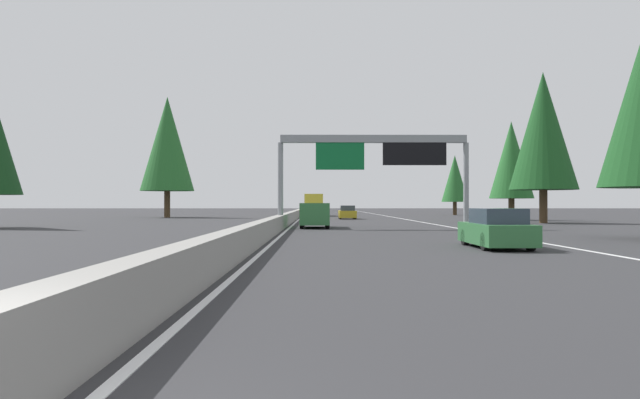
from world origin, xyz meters
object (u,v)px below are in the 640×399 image
object	(u,v)px
conifer_right_mid	(511,160)
conifer_right_far	(455,179)
minivan_near_right	(315,214)
conifer_left_mid	(167,144)
sign_gantry_overhead	(376,154)
sedan_far_center	(347,213)
box_truck_far_left	(314,204)
conifer_right_near	(543,131)
sedan_mid_right	(496,230)

from	to	relation	value
conifer_right_mid	conifer_right_far	bearing A→B (deg)	-1.66
minivan_near_right	conifer_left_mid	xyz separation A→B (m)	(31.34, 18.00, 7.97)
minivan_near_right	conifer_left_mid	distance (m)	37.01
sign_gantry_overhead	minivan_near_right	bearing A→B (deg)	71.87
sedan_far_center	sign_gantry_overhead	bearing A→B (deg)	-178.63
sedan_far_center	box_truck_far_left	world-z (taller)	box_truck_far_left
sign_gantry_overhead	conifer_right_near	xyz separation A→B (m)	(11.45, -15.50, 2.97)
sedan_far_center	box_truck_far_left	size ratio (longest dim) A/B	0.52
sedan_far_center	conifer_right_mid	distance (m)	17.84
conifer_right_near	conifer_left_mid	xyz separation A→B (m)	(21.22, 37.58, 1.02)
sedan_mid_right	conifer_right_mid	bearing A→B (deg)	-19.03
conifer_right_far	conifer_left_mid	xyz separation A→B (m)	(-15.55, 38.58, 3.54)
box_truck_far_left	conifer_right_mid	bearing A→B (deg)	-136.44
box_truck_far_left	conifer_right_near	bearing A→B (deg)	-146.50
minivan_near_right	sedan_far_center	size ratio (longest dim) A/B	1.14
sedan_far_center	conifer_left_mid	world-z (taller)	conifer_left_mid
minivan_near_right	sign_gantry_overhead	bearing A→B (deg)	-108.13
conifer_right_near	conifer_right_mid	bearing A→B (deg)	-1.25
minivan_near_right	conifer_left_mid	bearing A→B (deg)	29.87
sedan_far_center	conifer_right_near	distance (m)	22.37
conifer_left_mid	conifer_right_near	bearing A→B (deg)	-119.46
sign_gantry_overhead	conifer_right_far	world-z (taller)	conifer_right_far
conifer_right_mid	conifer_right_far	world-z (taller)	conifer_right_mid
conifer_right_mid	conifer_left_mid	world-z (taller)	conifer_left_mid
sign_gantry_overhead	sedan_far_center	world-z (taller)	sign_gantry_overhead
minivan_near_right	conifer_right_mid	distance (m)	27.90
sedan_mid_right	box_truck_far_left	distance (m)	59.03
conifer_right_mid	conifer_right_far	distance (m)	27.89
sign_gantry_overhead	box_truck_far_left	world-z (taller)	sign_gantry_overhead
sedan_mid_right	sedan_far_center	distance (m)	42.53
sign_gantry_overhead	conifer_right_far	size ratio (longest dim) A/B	1.43
sign_gantry_overhead	sedan_mid_right	xyz separation A→B (m)	(-17.20, -2.75, -4.25)
sign_gantry_overhead	conifer_right_near	bearing A→B (deg)	-53.55
sign_gantry_overhead	conifer_left_mid	world-z (taller)	conifer_left_mid
conifer_right_far	minivan_near_right	bearing A→B (deg)	156.31
box_truck_far_left	conifer_left_mid	xyz separation A→B (m)	(-8.73, 17.75, 7.31)
sedan_mid_right	minivan_near_right	world-z (taller)	minivan_near_right
sign_gantry_overhead	minivan_near_right	distance (m)	5.85
conifer_left_mid	sedan_far_center	bearing A→B (deg)	-109.19
sedan_mid_right	conifer_left_mid	size ratio (longest dim) A/B	0.30
conifer_right_mid	conifer_left_mid	bearing A→B (deg)	71.93
sedan_far_center	sedan_mid_right	bearing A→B (deg)	-175.48
minivan_near_right	conifer_right_mid	bearing A→B (deg)	-46.11
conifer_right_far	sedan_far_center	bearing A→B (deg)	143.38
box_truck_far_left	conifer_right_far	distance (m)	22.24
sign_gantry_overhead	sedan_far_center	size ratio (longest dim) A/B	2.88
sedan_mid_right	conifer_right_mid	world-z (taller)	conifer_right_mid
conifer_right_mid	sedan_mid_right	bearing A→B (deg)	160.97
sign_gantry_overhead	sedan_mid_right	bearing A→B (deg)	-170.93
conifer_right_mid	conifer_right_far	xyz separation A→B (m)	(27.87, -0.81, -0.68)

